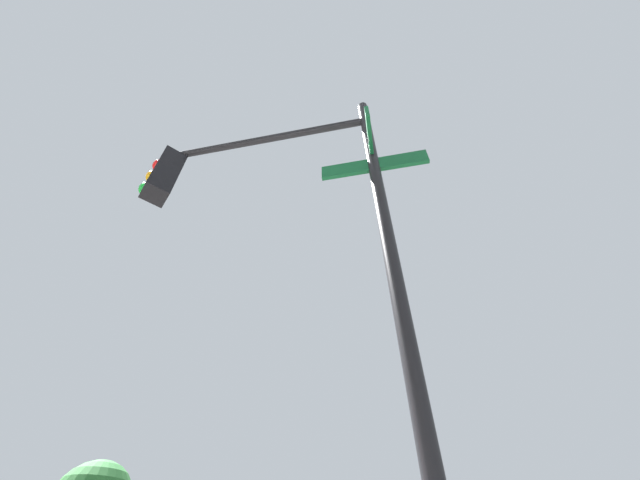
# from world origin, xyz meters

# --- Properties ---
(traffic_signal_near) EXTENTS (2.55, 2.25, 5.77)m
(traffic_signal_near) POSITION_xyz_m (-6.26, -6.71, 4.09)
(traffic_signal_near) COLOR black
(traffic_signal_near) RESTS_ON ground_plane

